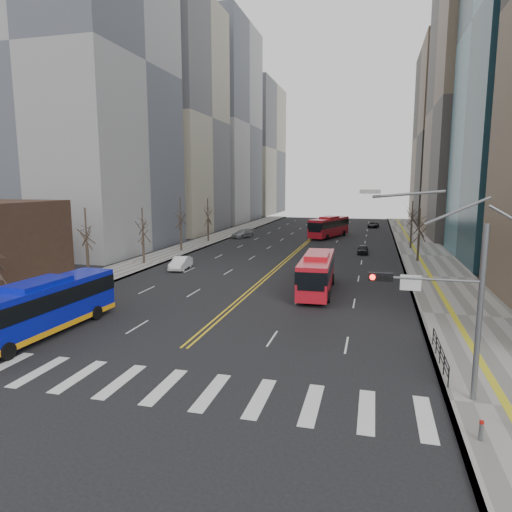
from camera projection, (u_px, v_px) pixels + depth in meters
The scene contains 16 objects.
ground at pixel (142, 384), 22.19m from camera, with size 220.00×220.00×0.00m, color black.
sidewalk_right at pixel (426, 256), 60.83m from camera, with size 7.00×130.00×0.15m, color slate.
sidewalk_left at pixel (189, 247), 69.28m from camera, with size 5.00×130.00×0.15m, color slate.
crosswalk at pixel (142, 384), 22.19m from camera, with size 26.70×4.00×0.01m.
centerline at pixel (306, 243), 74.75m from camera, with size 0.55×100.00×0.01m.
office_towers at pixel (320, 105), 83.84m from camera, with size 83.00×134.00×58.00m.
signal_mast at pixel (445, 294), 19.91m from camera, with size 5.37×0.37×9.39m.
pedestrian_railing at pixel (440, 351), 24.24m from camera, with size 0.06×6.06×1.02m.
street_trees at pixel (225, 222), 56.22m from camera, with size 35.20×47.20×7.60m.
blue_bus at pixel (40, 307), 28.98m from camera, with size 3.23×12.44×3.59m.
red_bus_near at pixel (317, 271), 40.59m from camera, with size 3.11×11.09×3.49m.
red_bus_far at pixel (329, 226), 81.69m from camera, with size 6.32×12.23×3.77m.
car_white at pixel (181, 263), 51.45m from camera, with size 1.54×4.43×1.46m, color silver.
car_dark_mid at pixel (363, 249), 62.96m from camera, with size 1.44×3.59×1.22m, color black.
car_silver at pixel (243, 234), 81.40m from camera, with size 2.07×5.08×1.47m, color #949599.
car_dark_far at pixel (373, 225), 99.97m from camera, with size 2.01×4.36×1.21m, color black.
Camera 1 is at (10.63, -18.85, 9.67)m, focal length 32.00 mm.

